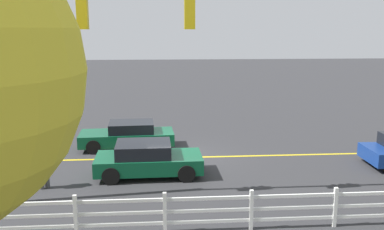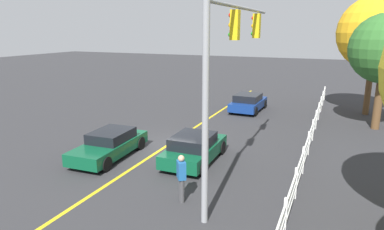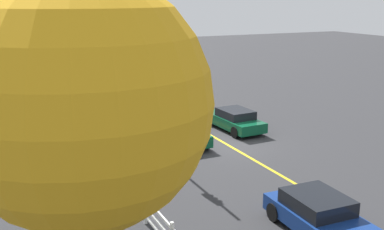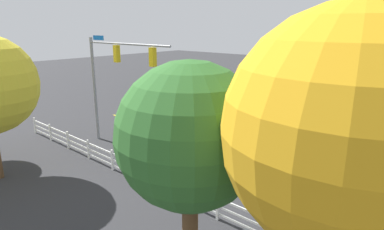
{
  "view_description": "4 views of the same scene",
  "coord_description": "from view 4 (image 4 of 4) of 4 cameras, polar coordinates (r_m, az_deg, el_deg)",
  "views": [
    {
      "loc": [
        0.6,
        17.23,
        5.42
      ],
      "look_at": [
        -0.55,
        1.92,
        2.27
      ],
      "focal_mm": 39.03,
      "sensor_mm": 36.0,
      "label": 1
    },
    {
      "loc": [
        14.39,
        7.79,
        5.77
      ],
      "look_at": [
        -0.51,
        1.3,
        1.7
      ],
      "focal_mm": 31.96,
      "sensor_mm": 36.0,
      "label": 2
    },
    {
      "loc": [
        -20.32,
        11.4,
        7.49
      ],
      "look_at": [
        -0.14,
        2.01,
        1.8
      ],
      "focal_mm": 43.83,
      "sensor_mm": 36.0,
      "label": 3
    },
    {
      "loc": [
        -13.49,
        16.07,
        7.53
      ],
      "look_at": [
        -0.98,
        2.01,
        2.39
      ],
      "focal_mm": 30.67,
      "sensor_mm": 36.0,
      "label": 4
    }
  ],
  "objects": [
    {
      "name": "signal_assembly",
      "position": [
        20.74,
        -13.65,
        7.54
      ],
      "size": [
        7.31,
        0.38,
        6.94
      ],
      "color": "gray",
      "rests_on": "ground_plane"
    },
    {
      "name": "car_1",
      "position": [
        24.65,
        0.28,
        -1.02
      ],
      "size": [
        4.37,
        1.99,
        1.23
      ],
      "rotation": [
        0.0,
        0.0,
        6.33
      ],
      "color": "#0C4C2D",
      "rests_on": "ground_plane"
    },
    {
      "name": "lane_center_stripe",
      "position": [
        20.12,
        10.35,
        -6.94
      ],
      "size": [
        28.0,
        0.16,
        0.01
      ],
      "primitive_type": "cube",
      "color": "gold",
      "rests_on": "ground_plane"
    },
    {
      "name": "pedestrian",
      "position": [
        23.24,
        -12.44,
        -1.59
      ],
      "size": [
        0.48,
        0.45,
        1.69
      ],
      "rotation": [
        0.0,
        0.0,
        5.36
      ],
      "color": "#3F3F42",
      "rests_on": "ground_plane"
    },
    {
      "name": "tree_0",
      "position": [
        6.91,
        25.62,
        -2.87
      ],
      "size": [
        4.9,
        4.9,
        8.02
      ],
      "color": "brown",
      "rests_on": "ground_plane"
    },
    {
      "name": "car_2",
      "position": [
        16.29,
        23.94,
        -11.17
      ],
      "size": [
        3.98,
        2.04,
        1.27
      ],
      "rotation": [
        0.0,
        0.0,
        3.11
      ],
      "color": "navy",
      "rests_on": "ground_plane"
    },
    {
      "name": "tree_1",
      "position": [
        8.64,
        -0.36,
        -3.78
      ],
      "size": [
        3.98,
        3.98,
        6.73
      ],
      "color": "brown",
      "rests_on": "ground_plane"
    },
    {
      "name": "white_rail_fence",
      "position": [
        15.66,
        -6.09,
        -11.07
      ],
      "size": [
        26.1,
        0.1,
        1.15
      ],
      "color": "white",
      "rests_on": "ground_plane"
    },
    {
      "name": "car_0",
      "position": [
        21.35,
        -4.49,
        -3.61
      ],
      "size": [
        4.0,
        1.96,
        1.28
      ],
      "rotation": [
        0.0,
        0.0,
        3.16
      ],
      "color": "#0C4C2D",
      "rests_on": "ground_plane"
    },
    {
      "name": "ground_plane",
      "position": [
        22.29,
        1.55,
        -4.47
      ],
      "size": [
        120.0,
        120.0,
        0.0
      ],
      "primitive_type": "plane",
      "color": "#2D2D30"
    }
  ]
}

